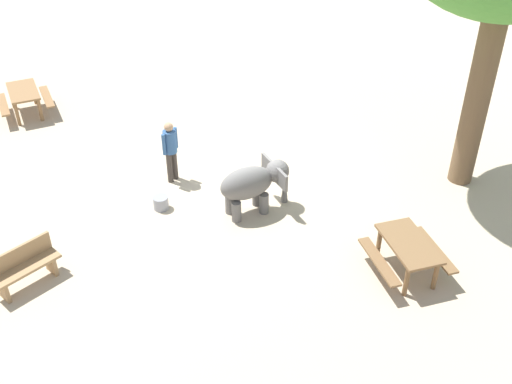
# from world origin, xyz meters

# --- Properties ---
(ground_plane) EXTENTS (60.00, 60.00, 0.00)m
(ground_plane) POSITION_xyz_m (0.00, 0.00, 0.00)
(ground_plane) COLOR #BAA88C
(elephant) EXTENTS (1.74, 1.26, 1.20)m
(elephant) POSITION_xyz_m (0.13, 1.24, 0.77)
(elephant) COLOR slate
(elephant) RESTS_ON ground_plane
(person_handler) EXTENTS (0.39, 0.38, 1.62)m
(person_handler) POSITION_xyz_m (1.90, -0.37, 0.95)
(person_handler) COLOR #3F3833
(person_handler) RESTS_ON ground_plane
(wooden_bench) EXTENTS (1.36, 1.16, 0.88)m
(wooden_bench) POSITION_xyz_m (5.04, 2.87, 0.47)
(wooden_bench) COLOR #9E7A51
(wooden_bench) RESTS_ON ground_plane
(picnic_table_near) EXTENTS (1.64, 1.66, 0.78)m
(picnic_table_near) POSITION_xyz_m (-2.55, 3.88, 0.59)
(picnic_table_near) COLOR brown
(picnic_table_near) RESTS_ON ground_plane
(picnic_table_far) EXTENTS (1.81, 1.82, 0.78)m
(picnic_table_far) POSITION_xyz_m (5.92, -4.67, 0.59)
(picnic_table_far) COLOR olive
(picnic_table_far) RESTS_ON ground_plane
(feed_bucket) EXTENTS (0.36, 0.36, 0.32)m
(feed_bucket) POSITION_xyz_m (2.26, 0.78, 0.16)
(feed_bucket) COLOR gray
(feed_bucket) RESTS_ON ground_plane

